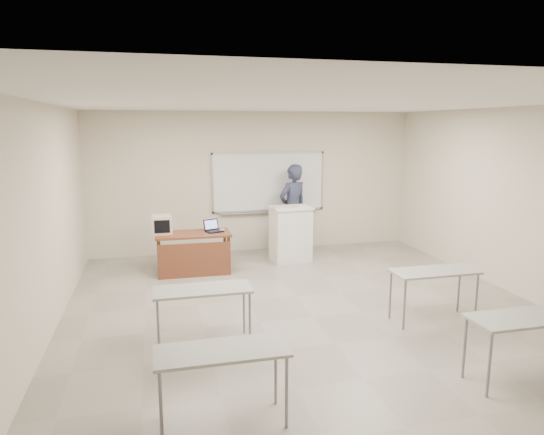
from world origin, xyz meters
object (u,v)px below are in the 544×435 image
object	(u,v)px
whiteboard	(269,183)
mouse	(222,230)
laptop	(214,229)
instructor_desk	(194,246)
crt_monitor	(162,224)
keyboard	(285,207)
presenter	(293,209)
podium	(291,234)

from	to	relation	value
whiteboard	mouse	xyz separation A→B (m)	(-1.22, -1.32, -0.71)
whiteboard	laptop	size ratio (longest dim) A/B	8.32
instructor_desk	crt_monitor	bearing A→B (deg)	157.61
instructor_desk	mouse	world-z (taller)	mouse
keyboard	presenter	distance (m)	0.90
crt_monitor	mouse	distance (m)	1.11
crt_monitor	mouse	xyz separation A→B (m)	(1.10, -0.08, -0.14)
whiteboard	crt_monitor	size ratio (longest dim) A/B	6.02
podium	mouse	distance (m)	1.47
whiteboard	podium	distance (m)	1.40
instructor_desk	laptop	size ratio (longest dim) A/B	4.60
keyboard	whiteboard	bearing A→B (deg)	93.35
crt_monitor	keyboard	distance (m)	2.38
keyboard	presenter	size ratio (longest dim) A/B	0.26
podium	laptop	distance (m)	1.62
instructor_desk	presenter	size ratio (longest dim) A/B	0.72
whiteboard	instructor_desk	size ratio (longest dim) A/B	1.81
podium	keyboard	distance (m)	0.60
instructor_desk	keyboard	size ratio (longest dim) A/B	2.74
crt_monitor	keyboard	xyz separation A→B (m)	(2.37, 0.09, 0.21)
keyboard	laptop	bearing A→B (deg)	-172.73
presenter	crt_monitor	bearing A→B (deg)	-6.13
podium	instructor_desk	bearing A→B (deg)	-173.00
mouse	podium	bearing A→B (deg)	-8.18
presenter	laptop	bearing A→B (deg)	4.00
laptop	presenter	xyz separation A→B (m)	(1.81, 0.96, 0.15)
whiteboard	mouse	size ratio (longest dim) A/B	23.00
keyboard	presenter	bearing A→B (deg)	64.34
crt_monitor	keyboard	world-z (taller)	keyboard
laptop	podium	bearing A→B (deg)	-11.19
whiteboard	keyboard	distance (m)	1.20
keyboard	crt_monitor	bearing A→B (deg)	-177.21
crt_monitor	keyboard	bearing A→B (deg)	2.25
crt_monitor	presenter	xyz separation A→B (m)	(2.76, 0.89, 0.04)
whiteboard	instructor_desk	distance (m)	2.49
keyboard	mouse	bearing A→B (deg)	-171.91
instructor_desk	keyboard	world-z (taller)	keyboard
instructor_desk	laptop	xyz separation A→B (m)	(0.40, 0.16, 0.27)
instructor_desk	podium	world-z (taller)	podium
podium	crt_monitor	size ratio (longest dim) A/B	2.69
crt_monitor	laptop	size ratio (longest dim) A/B	1.38
podium	keyboard	xyz separation A→B (m)	(-0.15, -0.12, 0.57)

